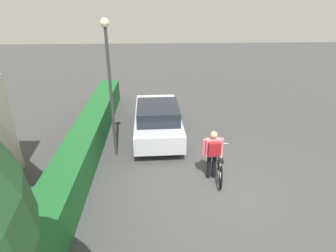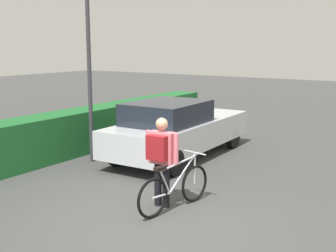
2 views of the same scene
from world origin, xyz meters
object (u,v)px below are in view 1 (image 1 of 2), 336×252
person_rider (213,151)px  street_lamp (109,74)px  bicycle (220,167)px  parked_car_near (158,119)px

person_rider → street_lamp: street_lamp is taller
person_rider → bicycle: bearing=-84.9°
person_rider → street_lamp: (1.61, 3.16, 2.00)m
bicycle → street_lamp: street_lamp is taller
street_lamp → parked_car_near: bearing=-45.8°
street_lamp → person_rider: bearing=-116.9°
bicycle → street_lamp: 4.57m
parked_car_near → street_lamp: 3.07m
parked_car_near → street_lamp: (-1.48, 1.53, 2.22)m
parked_car_near → bicycle: bearing=-148.1°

